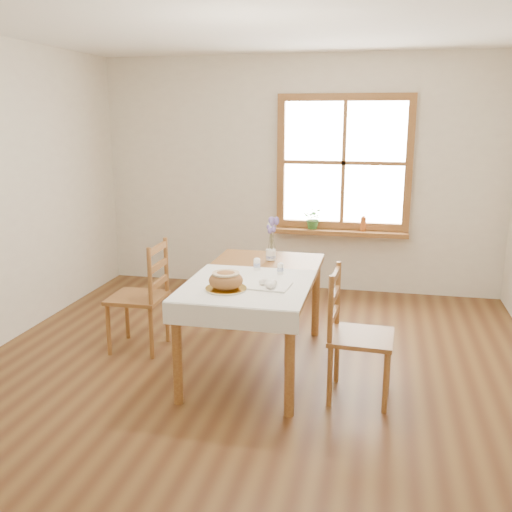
{
  "coord_description": "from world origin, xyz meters",
  "views": [
    {
      "loc": [
        0.92,
        -3.86,
        1.96
      ],
      "look_at": [
        0.0,
        0.3,
        0.9
      ],
      "focal_mm": 40.0,
      "sensor_mm": 36.0,
      "label": 1
    }
  ],
  "objects": [
    {
      "name": "ground",
      "position": [
        0.0,
        0.0,
        0.0
      ],
      "size": [
        5.0,
        5.0,
        0.0
      ],
      "primitive_type": "plane",
      "color": "brown",
      "rests_on": "ground"
    },
    {
      "name": "room_walls",
      "position": [
        0.0,
        0.0,
        1.71
      ],
      "size": [
        4.6,
        5.1,
        2.65
      ],
      "color": "silver",
      "rests_on": "ground"
    },
    {
      "name": "window",
      "position": [
        0.5,
        2.47,
        1.45
      ],
      "size": [
        1.46,
        0.08,
        1.46
      ],
      "color": "olive",
      "rests_on": "ground"
    },
    {
      "name": "window_sill",
      "position": [
        0.5,
        2.4,
        0.69
      ],
      "size": [
        1.46,
        0.2,
        0.05
      ],
      "color": "olive",
      "rests_on": "ground"
    },
    {
      "name": "dining_table",
      "position": [
        0.0,
        0.3,
        0.66
      ],
      "size": [
        0.9,
        1.6,
        0.75
      ],
      "color": "olive",
      "rests_on": "ground"
    },
    {
      "name": "table_linen",
      "position": [
        0.0,
        -0.0,
        0.76
      ],
      "size": [
        0.91,
        0.99,
        0.01
      ],
      "primitive_type": "cube",
      "color": "white",
      "rests_on": "dining_table"
    },
    {
      "name": "chair_left",
      "position": [
        -1.05,
        0.41,
        0.47
      ],
      "size": [
        0.47,
        0.45,
        0.94
      ],
      "primitive_type": null,
      "rotation": [
        0.0,
        0.0,
        -1.55
      ],
      "color": "olive",
      "rests_on": "ground"
    },
    {
      "name": "chair_right",
      "position": [
        0.84,
        -0.07,
        0.47
      ],
      "size": [
        0.48,
        0.46,
        0.93
      ],
      "primitive_type": null,
      "rotation": [
        0.0,
        0.0,
        1.52
      ],
      "color": "olive",
      "rests_on": "ground"
    },
    {
      "name": "bread_plate",
      "position": [
        -0.11,
        -0.16,
        0.77
      ],
      "size": [
        0.36,
        0.36,
        0.02
      ],
      "primitive_type": "cylinder",
      "rotation": [
        0.0,
        0.0,
        -0.31
      ],
      "color": "white",
      "rests_on": "table_linen"
    },
    {
      "name": "bread_loaf",
      "position": [
        -0.11,
        -0.16,
        0.84
      ],
      "size": [
        0.24,
        0.24,
        0.13
      ],
      "primitive_type": "ellipsoid",
      "color": "olive",
      "rests_on": "bread_plate"
    },
    {
      "name": "egg_napkin",
      "position": [
        0.17,
        -0.03,
        0.77
      ],
      "size": [
        0.31,
        0.27,
        0.01
      ],
      "primitive_type": "cube",
      "rotation": [
        0.0,
        0.0,
        -0.09
      ],
      "color": "white",
      "rests_on": "table_linen"
    },
    {
      "name": "eggs",
      "position": [
        0.17,
        -0.03,
        0.8
      ],
      "size": [
        0.24,
        0.22,
        0.05
      ],
      "primitive_type": null,
      "rotation": [
        0.0,
        0.0,
        -0.09
      ],
      "color": "white",
      "rests_on": "egg_napkin"
    },
    {
      "name": "salt_shaker",
      "position": [
        -0.01,
        0.4,
        0.81
      ],
      "size": [
        0.06,
        0.06,
        0.1
      ],
      "primitive_type": "cylinder",
      "rotation": [
        0.0,
        0.0,
        -0.2
      ],
      "color": "white",
      "rests_on": "table_linen"
    },
    {
      "name": "pepper_shaker",
      "position": [
        0.19,
        0.32,
        0.81
      ],
      "size": [
        0.05,
        0.05,
        0.09
      ],
      "primitive_type": "cylinder",
      "rotation": [
        0.0,
        0.0,
        0.06
      ],
      "color": "white",
      "rests_on": "table_linen"
    },
    {
      "name": "flower_vase",
      "position": [
        0.03,
        0.75,
        0.8
      ],
      "size": [
        0.11,
        0.11,
        0.09
      ],
      "primitive_type": "cylinder",
      "rotation": [
        0.0,
        0.0,
        -0.37
      ],
      "color": "white",
      "rests_on": "dining_table"
    },
    {
      "name": "lavender_bouquet",
      "position": [
        0.03,
        0.75,
        0.98
      ],
      "size": [
        0.15,
        0.15,
        0.27
      ],
      "primitive_type": null,
      "color": "#685698",
      "rests_on": "flower_vase"
    },
    {
      "name": "potted_plant",
      "position": [
        0.19,
        2.4,
        0.81
      ],
      "size": [
        0.22,
        0.25,
        0.19
      ],
      "primitive_type": "imported",
      "rotation": [
        0.0,
        0.0,
        -0.04
      ],
      "color": "#336B2B",
      "rests_on": "window_sill"
    },
    {
      "name": "amber_bottle",
      "position": [
        0.74,
        2.4,
        0.8
      ],
      "size": [
        0.06,
        0.06,
        0.17
      ],
      "primitive_type": "cylinder",
      "rotation": [
        0.0,
        0.0,
        0.07
      ],
      "color": "#AF5520",
      "rests_on": "window_sill"
    }
  ]
}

